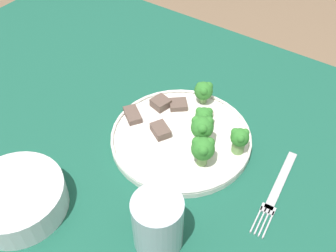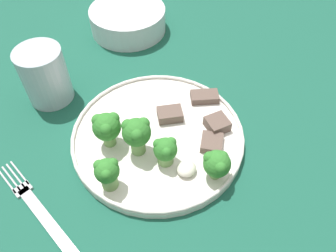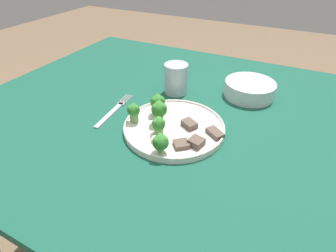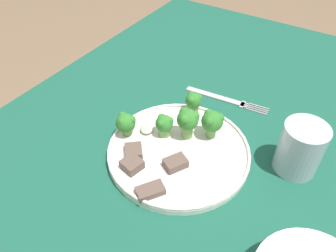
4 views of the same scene
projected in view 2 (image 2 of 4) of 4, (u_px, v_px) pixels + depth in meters
ground_plane at (152, 245)px, 1.14m from camera, size 8.00×8.00×0.00m
table at (140, 129)px, 0.65m from camera, size 1.38×1.01×0.73m
dinner_plate at (158, 136)px, 0.52m from camera, size 0.27×0.27×0.02m
fork at (39, 210)px, 0.44m from camera, size 0.04×0.20×0.00m
cream_bowl at (128, 20)px, 0.70m from camera, size 0.16×0.16×0.05m
drinking_glass at (46, 78)px, 0.55m from camera, size 0.08×0.08×0.10m
broccoli_floret_near_rim_left at (107, 172)px, 0.43m from camera, size 0.03×0.03×0.05m
broccoli_floret_center_left at (137, 133)px, 0.46m from camera, size 0.04×0.04×0.06m
broccoli_floret_back_left at (107, 127)px, 0.48m from camera, size 0.04×0.04×0.06m
broccoli_floret_front_left at (165, 150)px, 0.46m from camera, size 0.04×0.03×0.05m
broccoli_floret_center_back at (217, 164)px, 0.44m from camera, size 0.04×0.04×0.05m
meat_slice_front_slice at (170, 114)px, 0.53m from camera, size 0.05×0.04×0.02m
meat_slice_middle_slice at (212, 143)px, 0.50m from camera, size 0.05×0.05×0.01m
meat_slice_rear_slice at (204, 97)px, 0.56m from camera, size 0.05×0.05×0.01m
meat_slice_edge_slice at (217, 124)px, 0.52m from camera, size 0.04×0.04×0.02m
sauce_dollop at (187, 169)px, 0.47m from camera, size 0.03×0.03×0.02m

